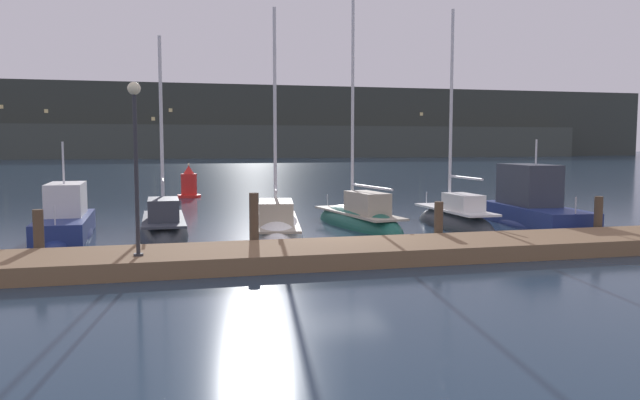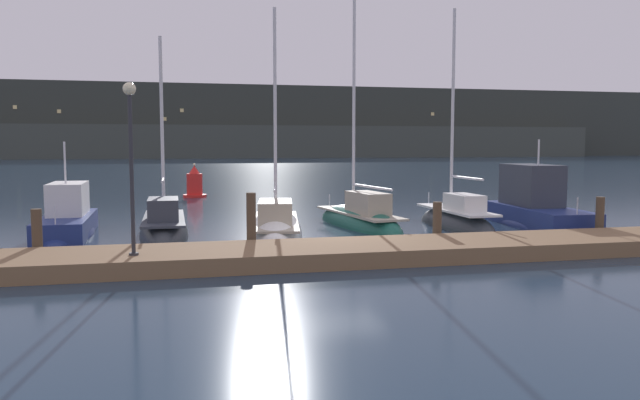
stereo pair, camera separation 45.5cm
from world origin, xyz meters
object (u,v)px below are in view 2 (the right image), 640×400
object	(u,v)px
sailboat_berth_4	(360,223)
dock_lamppost	(131,141)
sailboat_berth_2	(164,232)
sailboat_berth_5	(456,224)
motorboat_berth_1	(67,226)
channel_buoy	(195,184)
sailboat_berth_3	(276,231)
motorboat_berth_6	(537,215)

from	to	relation	value
sailboat_berth_4	dock_lamppost	world-z (taller)	sailboat_berth_4
sailboat_berth_2	sailboat_berth_5	world-z (taller)	sailboat_berth_5
motorboat_berth_1	channel_buoy	size ratio (longest dim) A/B	2.78
motorboat_berth_1	sailboat_berth_5	distance (m)	14.41
sailboat_berth_3	sailboat_berth_4	world-z (taller)	sailboat_berth_4
sailboat_berth_3	sailboat_berth_5	xyz separation A→B (m)	(7.11, 0.23, 0.03)
sailboat_berth_2	motorboat_berth_6	world-z (taller)	sailboat_berth_2
sailboat_berth_4	channel_buoy	distance (m)	16.33
sailboat_berth_3	motorboat_berth_6	bearing A→B (deg)	-0.80
motorboat_berth_1	sailboat_berth_3	world-z (taller)	sailboat_berth_3
channel_buoy	motorboat_berth_1	bearing A→B (deg)	-107.77
sailboat_berth_4	motorboat_berth_6	world-z (taller)	sailboat_berth_4
sailboat_berth_4	sailboat_berth_2	bearing A→B (deg)	-173.55
motorboat_berth_1	sailboat_berth_4	world-z (taller)	sailboat_berth_4
sailboat_berth_3	sailboat_berth_4	size ratio (longest dim) A/B	0.92
sailboat_berth_2	sailboat_berth_4	world-z (taller)	sailboat_berth_4
sailboat_berth_5	motorboat_berth_6	size ratio (longest dim) A/B	1.40
sailboat_berth_5	motorboat_berth_6	xyz separation A→B (m)	(3.23, -0.38, 0.31)
sailboat_berth_2	sailboat_berth_4	size ratio (longest dim) A/B	0.80
sailboat_berth_5	motorboat_berth_6	bearing A→B (deg)	-6.63
sailboat_berth_4	channel_buoy	xyz separation A→B (m)	(-5.93, 15.20, 0.65)
motorboat_berth_1	sailboat_berth_4	size ratio (longest dim) A/B	0.59
sailboat_berth_4	sailboat_berth_5	xyz separation A→B (m)	(3.57, -1.12, 0.00)
sailboat_berth_3	dock_lamppost	world-z (taller)	sailboat_berth_3
motorboat_berth_6	sailboat_berth_4	bearing A→B (deg)	167.63
sailboat_berth_2	sailboat_berth_3	size ratio (longest dim) A/B	0.87
motorboat_berth_1	dock_lamppost	world-z (taller)	dock_lamppost
channel_buoy	dock_lamppost	distance (m)	22.63
sailboat_berth_4	motorboat_berth_6	distance (m)	6.97
dock_lamppost	channel_buoy	bearing A→B (deg)	84.62
sailboat_berth_4	channel_buoy	size ratio (longest dim) A/B	4.73
sailboat_berth_5	sailboat_berth_4	bearing A→B (deg)	162.64
motorboat_berth_1	sailboat_berth_5	xyz separation A→B (m)	(14.36, -1.18, -0.18)
sailboat_berth_5	sailboat_berth_2	bearing A→B (deg)	178.56
sailboat_berth_3	sailboat_berth_5	size ratio (longest dim) A/B	0.98
sailboat_berth_5	motorboat_berth_6	distance (m)	3.27
sailboat_berth_3	motorboat_berth_6	world-z (taller)	sailboat_berth_3
sailboat_berth_4	channel_buoy	bearing A→B (deg)	111.33
motorboat_berth_1	sailboat_berth_2	xyz separation A→B (m)	(3.35, -0.90, -0.20)
motorboat_berth_1	dock_lamppost	bearing A→B (deg)	-69.30
dock_lamppost	sailboat_berth_3	bearing A→B (deg)	52.37
sailboat_berth_3	sailboat_berth_5	world-z (taller)	sailboat_berth_5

